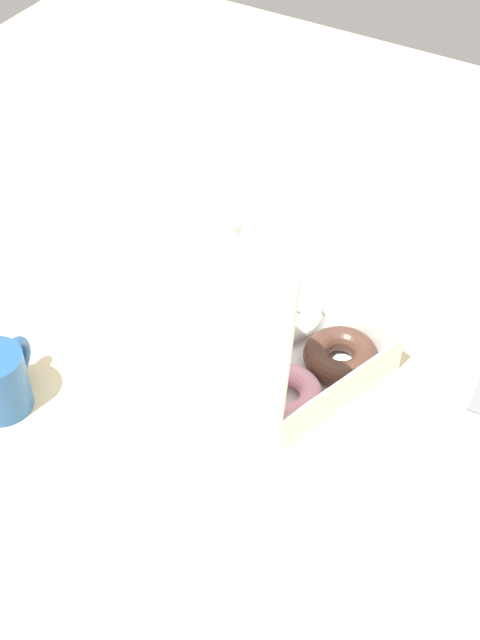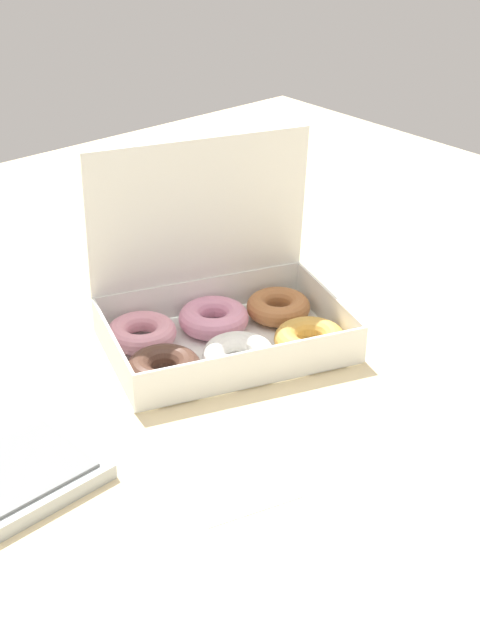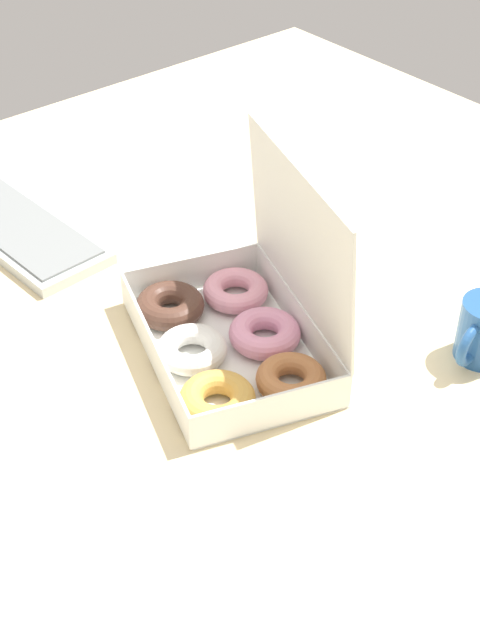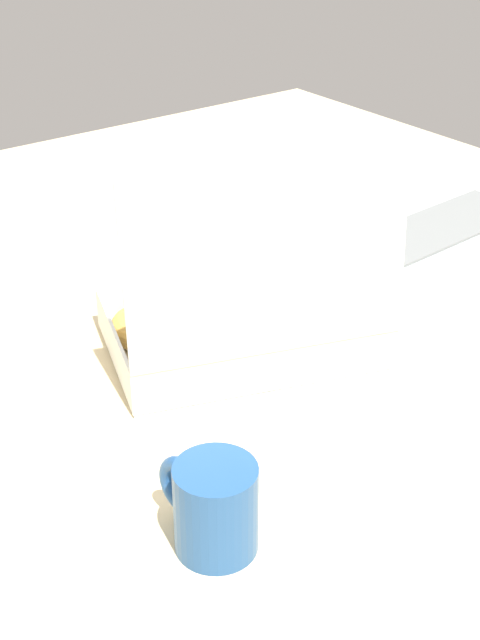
{
  "view_description": "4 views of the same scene",
  "coord_description": "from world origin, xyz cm",
  "views": [
    {
      "loc": [
        -45.98,
        75.13,
        87.76
      ],
      "look_at": [
        -3.0,
        1.57,
        4.86
      ],
      "focal_mm": 50.0,
      "sensor_mm": 36.0,
      "label": 1
    },
    {
      "loc": [
        -72.24,
        -82.05,
        63.94
      ],
      "look_at": [
        -4.75,
        -3.21,
        5.67
      ],
      "focal_mm": 50.0,
      "sensor_mm": 36.0,
      "label": 2
    },
    {
      "loc": [
        68.19,
        -59.0,
        80.61
      ],
      "look_at": [
        -4.09,
        1.07,
        5.51
      ],
      "focal_mm": 50.0,
      "sensor_mm": 36.0,
      "label": 3
    },
    {
      "loc": [
        52.56,
        75.77,
        57.88
      ],
      "look_at": [
        -3.64,
        1.22,
        5.15
      ],
      "focal_mm": 50.0,
      "sensor_mm": 36.0,
      "label": 4
    }
  ],
  "objects": [
    {
      "name": "keyboard",
      "position": [
        -50.28,
        -8.2,
        1.06
      ],
      "size": [
        36.65,
        15.96,
        2.2
      ],
      "color": "#B6BDBC",
      "rests_on": "ground_plane"
    },
    {
      "name": "donut_box",
      "position": [
        -4.83,
        0.58,
        3.46
      ],
      "size": [
        37.37,
        31.05,
        27.32
      ],
      "color": "white",
      "rests_on": "ground_plane"
    },
    {
      "name": "paper_napkin",
      "position": [
        -22.87,
        -23.67,
        0.07
      ],
      "size": [
        13.38,
        12.16,
        0.15
      ],
      "primitive_type": "cube",
      "rotation": [
        0.0,
        0.0,
        -0.25
      ],
      "color": "white",
      "rests_on": "ground_plane"
    },
    {
      "name": "ground_plane",
      "position": [
        0.0,
        0.0,
        -1.0
      ],
      "size": [
        180.0,
        180.0,
        2.0
      ],
      "primitive_type": "cube",
      "color": "beige"
    }
  ]
}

